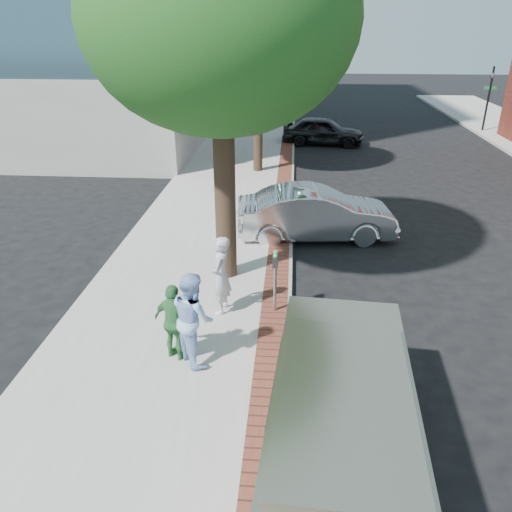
# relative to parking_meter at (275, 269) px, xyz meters

# --- Properties ---
(ground) EXTENTS (120.00, 120.00, 0.00)m
(ground) POSITION_rel_parking_meter_xyz_m (-0.71, -0.14, -1.21)
(ground) COLOR black
(ground) RESTS_ON ground
(sidewalk) EXTENTS (5.00, 60.00, 0.15)m
(sidewalk) POSITION_rel_parking_meter_xyz_m (-2.21, 7.86, -1.13)
(sidewalk) COLOR #9E9991
(sidewalk) RESTS_ON ground
(brick_strip) EXTENTS (0.60, 60.00, 0.01)m
(brick_strip) POSITION_rel_parking_meter_xyz_m (-0.01, 7.86, -1.05)
(brick_strip) COLOR brown
(brick_strip) RESTS_ON sidewalk
(curb) EXTENTS (0.10, 60.00, 0.15)m
(curb) POSITION_rel_parking_meter_xyz_m (0.34, 7.86, -1.13)
(curb) COLOR gray
(curb) RESTS_ON ground
(office_base) EXTENTS (18.20, 22.20, 4.00)m
(office_base) POSITION_rel_parking_meter_xyz_m (-13.71, 21.86, 0.79)
(office_base) COLOR gray
(office_base) RESTS_ON ground
(signal_near) EXTENTS (0.70, 0.15, 3.80)m
(signal_near) POSITION_rel_parking_meter_xyz_m (0.19, 21.86, 1.05)
(signal_near) COLOR black
(signal_near) RESTS_ON ground
(signal_far) EXTENTS (0.70, 0.15, 3.80)m
(signal_far) POSITION_rel_parking_meter_xyz_m (11.79, 21.86, 1.05)
(signal_far) COLOR black
(signal_far) RESTS_ON ground
(tree_near) EXTENTS (6.00, 6.00, 8.51)m
(tree_near) POSITION_rel_parking_meter_xyz_m (-1.31, 1.76, 4.97)
(tree_near) COLOR black
(tree_near) RESTS_ON sidewalk
(tree_far) EXTENTS (4.80, 4.80, 7.14)m
(tree_far) POSITION_rel_parking_meter_xyz_m (-1.21, 11.86, 4.09)
(tree_far) COLOR black
(tree_far) RESTS_ON sidewalk
(parking_meter) EXTENTS (0.12, 0.32, 1.47)m
(parking_meter) POSITION_rel_parking_meter_xyz_m (0.00, 0.00, 0.00)
(parking_meter) COLOR gray
(parking_meter) RESTS_ON sidewalk
(person_gray) EXTENTS (0.51, 0.71, 1.82)m
(person_gray) POSITION_rel_parking_meter_xyz_m (-1.20, -0.10, -0.14)
(person_gray) COLOR #B8B8BD
(person_gray) RESTS_ON sidewalk
(person_officer) EXTENTS (1.10, 1.15, 1.87)m
(person_officer) POSITION_rel_parking_meter_xyz_m (-1.48, -1.90, -0.12)
(person_officer) COLOR #9ABDEF
(person_officer) RESTS_ON sidewalk
(person_green) EXTENTS (1.00, 0.75, 1.58)m
(person_green) POSITION_rel_parking_meter_xyz_m (-1.84, -1.87, -0.26)
(person_green) COLOR #397E3F
(person_green) RESTS_ON sidewalk
(sedan_silver) EXTENTS (4.98, 2.20, 1.59)m
(sedan_silver) POSITION_rel_parking_meter_xyz_m (1.08, 4.69, -0.41)
(sedan_silver) COLOR silver
(sedan_silver) RESTS_ON ground
(bg_car) EXTENTS (4.55, 2.27, 1.49)m
(bg_car) POSITION_rel_parking_meter_xyz_m (1.94, 17.89, -0.46)
(bg_car) COLOR black
(bg_car) RESTS_ON ground
(van) EXTENTS (2.26, 5.08, 1.83)m
(van) POSITION_rel_parking_meter_xyz_m (1.10, -4.26, -0.20)
(van) COLOR gray
(van) RESTS_ON ground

